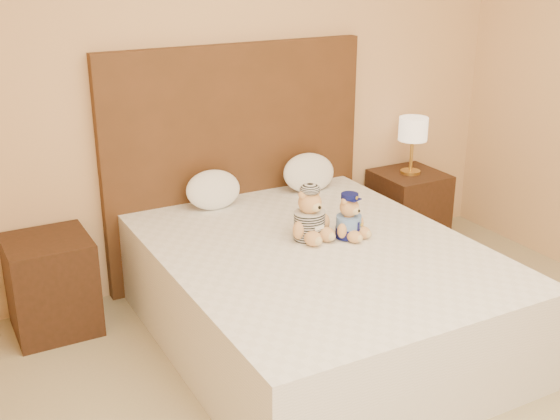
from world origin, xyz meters
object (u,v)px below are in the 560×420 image
(bed, at_px, (317,294))
(nightstand_right, at_px, (408,210))
(lamp, at_px, (413,132))
(teddy_police, at_px, (349,216))
(pillow_left, at_px, (213,188))
(nightstand_left, at_px, (52,285))
(teddy_prisoner, at_px, (310,214))
(pillow_right, at_px, (309,171))

(bed, bearing_deg, nightstand_right, 32.62)
(lamp, relative_size, teddy_police, 1.59)
(pillow_left, bearing_deg, nightstand_right, -1.15)
(nightstand_left, height_order, nightstand_right, same)
(nightstand_left, relative_size, teddy_police, 2.19)
(teddy_prisoner, bearing_deg, pillow_left, 100.31)
(lamp, distance_m, teddy_police, 1.29)
(bed, relative_size, nightstand_right, 3.64)
(nightstand_left, xyz_separation_m, pillow_left, (1.01, 0.03, 0.40))
(nightstand_left, height_order, teddy_prisoner, teddy_prisoner)
(bed, relative_size, lamp, 5.00)
(teddy_prisoner, bearing_deg, nightstand_right, 18.64)
(bed, distance_m, pillow_right, 1.02)
(bed, relative_size, pillow_right, 5.41)
(nightstand_left, distance_m, teddy_police, 1.70)
(pillow_left, height_order, pillow_right, pillow_right)
(lamp, xyz_separation_m, teddy_police, (-1.03, -0.76, -0.17))
(nightstand_right, bearing_deg, teddy_prisoner, -151.20)
(lamp, height_order, teddy_prisoner, lamp)
(nightstand_right, relative_size, pillow_right, 1.49)
(teddy_police, height_order, teddy_prisoner, teddy_prisoner)
(lamp, height_order, pillow_left, lamp)
(nightstand_left, xyz_separation_m, nightstand_right, (2.50, 0.00, 0.00))
(bed, height_order, teddy_police, teddy_police)
(teddy_police, bearing_deg, pillow_right, 55.39)
(teddy_prisoner, distance_m, pillow_left, 0.75)
(teddy_prisoner, distance_m, pillow_right, 0.82)
(bed, relative_size, nightstand_left, 3.64)
(teddy_prisoner, bearing_deg, teddy_police, -32.68)
(bed, bearing_deg, nightstand_left, 147.38)
(bed, height_order, lamp, lamp)
(teddy_police, xyz_separation_m, teddy_prisoner, (-0.20, 0.08, 0.02))
(nightstand_left, bearing_deg, pillow_right, 1.02)
(teddy_prisoner, height_order, pillow_left, teddy_prisoner)
(nightstand_left, distance_m, teddy_prisoner, 1.50)
(pillow_left, distance_m, pillow_right, 0.68)
(lamp, bearing_deg, nightstand_right, 0.00)
(teddy_police, bearing_deg, teddy_prisoner, 137.96)
(nightstand_right, bearing_deg, nightstand_left, 180.00)
(lamp, bearing_deg, teddy_police, -143.59)
(teddy_police, relative_size, teddy_prisoner, 0.86)
(nightstand_right, relative_size, teddy_police, 2.19)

